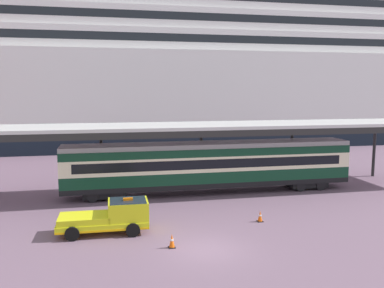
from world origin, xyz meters
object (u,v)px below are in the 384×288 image
Objects in this scene: train_carriage at (210,165)px; traffic_cone_mid at (260,216)px; traffic_cone_near at (172,241)px; cruise_ship at (184,56)px; service_truck at (112,216)px.

train_carriage is 32.49× the size of traffic_cone_mid.
train_carriage is 30.80× the size of traffic_cone_near.
cruise_ship is 223.49× the size of traffic_cone_near.
traffic_cone_near is at bearing -113.87° from train_carriage.
traffic_cone_near is at bearing -152.79° from traffic_cone_mid.
train_carriage reaches higher than traffic_cone_mid.
traffic_cone_mid is at bearing 27.21° from traffic_cone_near.
traffic_cone_near is (-9.86, -48.10, -13.60)m from cruise_ship.
traffic_cone_mid is (-3.69, -44.93, -13.62)m from cruise_ship.
service_truck is 9.22m from traffic_cone_mid.
service_truck is 6.96× the size of traffic_cone_near.
cruise_ship is at bearing 78.42° from traffic_cone_near.
cruise_ship is at bearing 74.02° from service_truck.
train_carriage is 11.32m from service_truck.
traffic_cone_near is 6.93m from traffic_cone_mid.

